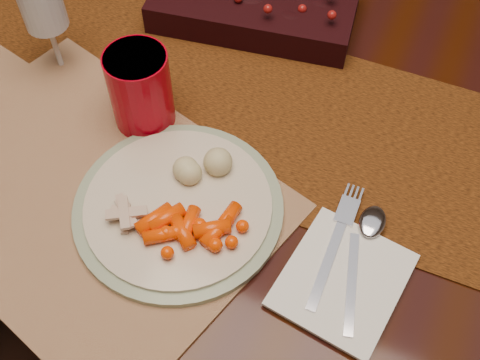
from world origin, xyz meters
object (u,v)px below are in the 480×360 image
at_px(dinner_plate, 178,207).
at_px(napkin, 343,280).
at_px(placemat_main, 85,193).
at_px(turkey_shreds, 123,215).
at_px(dining_table, 280,196).
at_px(baby_carrots, 186,230).
at_px(centerpiece, 255,1).
at_px(red_cup, 140,89).
at_px(mashed_potatoes, 200,163).
at_px(wine_glass, 47,23).

bearing_deg(dinner_plate, napkin, -3.44).
relative_size(placemat_main, turkey_shreds, 6.85).
height_order(dining_table, baby_carrots, baby_carrots).
height_order(centerpiece, red_cup, red_cup).
relative_size(mashed_potatoes, red_cup, 0.60).
xyz_separation_m(napkin, wine_glass, (-0.51, 0.18, 0.08)).
distance_m(centerpiece, dinner_plate, 0.39).
bearing_deg(placemat_main, turkey_shreds, 0.46).
distance_m(dining_table, centerpiece, 0.43).
relative_size(dining_table, napkin, 11.61).
distance_m(placemat_main, turkey_shreds, 0.08).
height_order(dinner_plate, turkey_shreds, turkey_shreds).
distance_m(mashed_potatoes, wine_glass, 0.31).
relative_size(mashed_potatoes, wine_glass, 0.42).
xyz_separation_m(baby_carrots, napkin, (0.19, 0.02, -0.02)).
xyz_separation_m(dining_table, napkin, (0.18, -0.33, 0.38)).
bearing_deg(baby_carrots, mashed_potatoes, 104.94).
height_order(centerpiece, placemat_main, centerpiece).
bearing_deg(dinner_plate, placemat_main, -169.45).
height_order(placemat_main, mashed_potatoes, mashed_potatoes).
height_order(dining_table, placemat_main, placemat_main).
height_order(centerpiece, wine_glass, wine_glass).
height_order(placemat_main, dinner_plate, dinner_plate).
distance_m(turkey_shreds, red_cup, 0.18).
relative_size(dinner_plate, turkey_shreds, 3.76).
bearing_deg(turkey_shreds, mashed_potatoes, 60.59).
height_order(centerpiece, turkey_shreds, centerpiece).
distance_m(centerpiece, turkey_shreds, 0.43).
height_order(turkey_shreds, wine_glass, wine_glass).
relative_size(napkin, wine_glass, 0.91).
xyz_separation_m(turkey_shreds, red_cup, (-0.06, 0.17, 0.04)).
bearing_deg(wine_glass, placemat_main, -50.38).
height_order(dinner_plate, mashed_potatoes, mashed_potatoes).
bearing_deg(wine_glass, turkey_shreds, -42.59).
height_order(mashed_potatoes, red_cup, red_cup).
distance_m(baby_carrots, wine_glass, 0.38).
relative_size(dining_table, wine_glass, 10.56).
distance_m(red_cup, wine_glass, 0.18).
relative_size(dining_table, placemat_main, 3.66).
bearing_deg(centerpiece, napkin, -55.38).
distance_m(mashed_potatoes, napkin, 0.23).
bearing_deg(centerpiece, wine_glass, -136.94).
xyz_separation_m(centerpiece, mashed_potatoes, (0.06, -0.33, 0.00)).
bearing_deg(turkey_shreds, centerpiece, 89.89).
bearing_deg(turkey_shreds, napkin, 6.68).
distance_m(placemat_main, wine_glass, 0.26).
xyz_separation_m(dining_table, red_cup, (-0.16, -0.19, 0.44)).
distance_m(dining_table, placemat_main, 0.53).
distance_m(dining_table, dinner_plate, 0.50).
xyz_separation_m(centerpiece, napkin, (0.28, -0.40, -0.03)).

